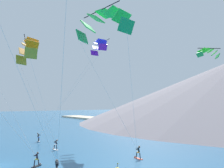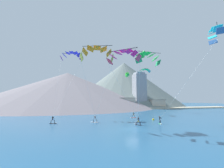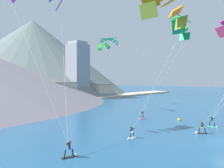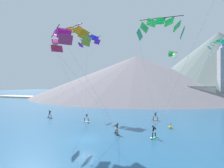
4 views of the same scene
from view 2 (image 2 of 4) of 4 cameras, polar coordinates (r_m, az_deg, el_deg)
ground_plane at (r=28.95m, az=7.55°, el=-16.67°), size 400.00×400.00×0.00m
kitesurfer_near_lead at (r=33.48m, az=9.73°, el=-14.28°), size 1.33×1.65×1.76m
kitesurfer_near_trail at (r=37.26m, az=-21.35°, el=-13.09°), size 1.79×0.79×1.77m
kitesurfer_mid_center at (r=46.09m, az=7.94°, el=-12.00°), size 1.77×0.60×1.77m
kitesurfer_far_left at (r=36.75m, az=-6.81°, el=-13.64°), size 1.76×0.68×1.66m
kitesurfer_far_right at (r=35.82m, az=17.91°, el=-13.47°), size 0.94×1.78×1.81m
parafoil_kite_near_lead at (r=26.60m, az=4.39°, el=10.87°), size 7.95×8.48×12.59m
parafoil_kite_near_trail at (r=50.11m, az=-15.16°, el=10.50°), size 7.26×12.92×19.24m
parafoil_kite_mid_center at (r=42.12m, az=13.52°, el=9.86°), size 7.73×8.52×16.78m
parafoil_kite_far_left at (r=33.48m, az=-5.71°, el=11.87°), size 7.56×6.02×15.77m
parafoil_kite_far_right at (r=39.04m, az=34.49°, el=15.61°), size 11.88×10.01×18.82m
parafoil_kite_distant_high_outer at (r=59.32m, az=5.77°, el=3.73°), size 2.20×4.22×1.60m
parafoil_kite_distant_low_drift at (r=72.95m, az=12.22°, el=5.07°), size 4.58×5.55×2.18m
race_marker_buoy at (r=42.28m, az=15.45°, el=-12.90°), size 0.56×0.56×1.02m
shoreline_strip at (r=82.13m, az=-7.25°, el=-9.48°), size 180.00×10.00×0.70m
shore_building_harbour_front at (r=85.55m, az=-21.02°, el=-7.10°), size 5.26×6.82×6.31m
shore_building_promenade_mid at (r=97.56m, az=16.52°, el=-7.29°), size 9.21×6.78×5.57m
shore_building_quay_east at (r=88.08m, az=-31.52°, el=-6.45°), size 6.01×4.69×6.70m
shore_building_quay_west at (r=84.52m, az=-2.76°, el=-7.39°), size 10.20×6.04×6.67m
shore_building_old_town at (r=89.58m, az=5.25°, el=-7.31°), size 10.07×6.78×6.62m
highrise_tower at (r=96.43m, az=10.37°, el=-2.48°), size 7.00×7.00×22.73m
mountain_peak_west_ridge at (r=119.18m, az=-16.70°, el=-2.10°), size 128.90×128.90×25.99m
mountain_peak_central_summit at (r=136.70m, az=4.60°, el=0.01°), size 101.21×101.21×39.36m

